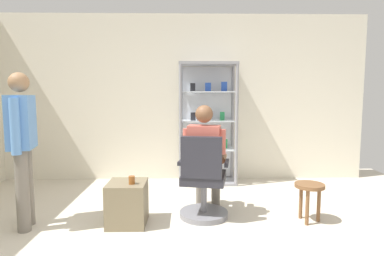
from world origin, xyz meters
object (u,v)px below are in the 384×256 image
seated_shopkeeper (205,154)px  tea_glass (132,180)px  display_cabinet_main (207,123)px  wooden_stool (309,191)px  office_chair (203,185)px  standing_customer (22,141)px  storage_crate (127,203)px

seated_shopkeeper → tea_glass: seated_shopkeeper is taller
display_cabinet_main → wooden_stool: bearing=-58.2°
display_cabinet_main → wooden_stool: 2.03m
office_chair → standing_customer: size_ratio=0.59×
storage_crate → tea_glass: size_ratio=5.39×
standing_customer → wooden_stool: (3.05, 0.11, -0.59)m
office_chair → tea_glass: (-0.77, -0.21, 0.11)m
display_cabinet_main → office_chair: size_ratio=1.98×
tea_glass → storage_crate: bearing=132.2°
display_cabinet_main → tea_glass: size_ratio=22.03×
office_chair → storage_crate: bearing=-170.6°
display_cabinet_main → seated_shopkeeper: display_cabinet_main is taller
display_cabinet_main → seated_shopkeeper: size_ratio=1.47×
display_cabinet_main → seated_shopkeeper: 1.40m
wooden_stool → tea_glass: bearing=-177.2°
display_cabinet_main → tea_glass: 2.02m
wooden_stool → display_cabinet_main: bearing=121.8°
display_cabinet_main → seated_shopkeeper: bearing=-95.0°
seated_shopkeeper → standing_customer: (-1.92, -0.38, 0.22)m
seated_shopkeeper → wooden_stool: seated_shopkeeper is taller
seated_shopkeeper → storage_crate: seated_shopkeeper is taller
display_cabinet_main → storage_crate: size_ratio=4.09×
seated_shopkeeper → standing_customer: size_ratio=0.79×
storage_crate → standing_customer: (-1.05, -0.08, 0.70)m
standing_customer → wooden_stool: standing_customer is taller
seated_shopkeeper → wooden_stool: 1.23m
seated_shopkeeper → storage_crate: (-0.86, -0.30, -0.48)m
display_cabinet_main → tea_glass: (-0.92, -1.74, -0.45)m
display_cabinet_main → standing_customer: display_cabinet_main is taller
office_chair → tea_glass: size_ratio=11.13×
display_cabinet_main → standing_customer: 2.68m
storage_crate → standing_customer: bearing=-175.5°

